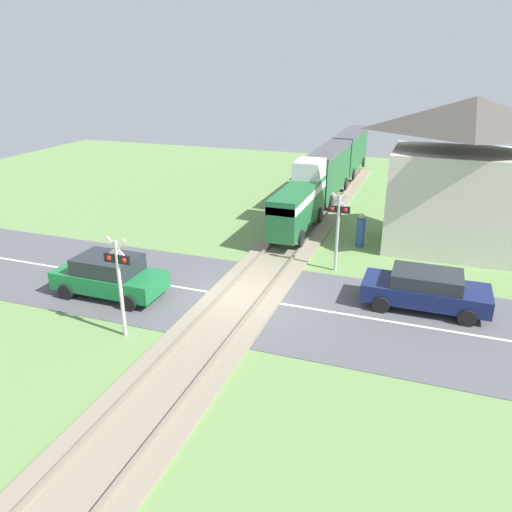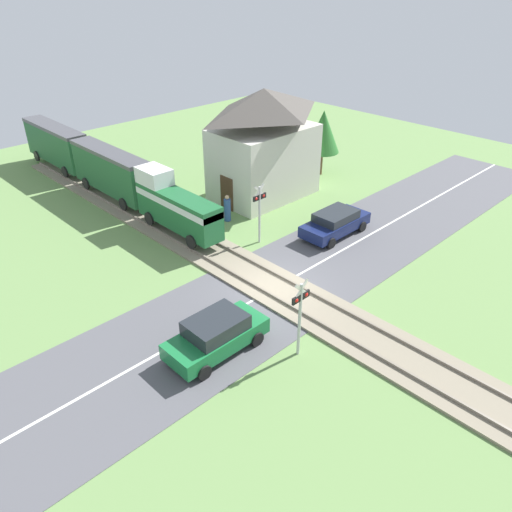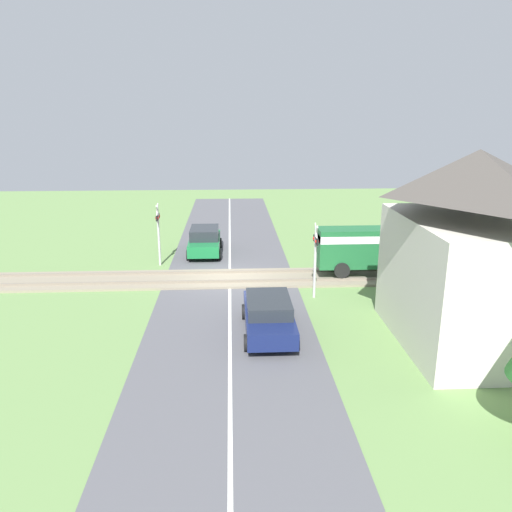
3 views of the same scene
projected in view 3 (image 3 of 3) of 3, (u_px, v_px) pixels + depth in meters
The scene contains 9 objects.
ground_plane at pixel (230, 280), 24.60m from camera, with size 60.00×60.00×0.00m, color #66894C.
road_surface at pixel (230, 280), 24.60m from camera, with size 48.00×6.40×0.02m.
track_bed at pixel (230, 278), 24.58m from camera, with size 2.80×48.00×0.24m.
car_near_crossing at pixel (205, 240), 28.90m from camera, with size 4.12×1.91×1.55m.
car_far_side at pixel (269, 315), 18.44m from camera, with size 4.30×1.91×1.40m.
crossing_signal_west_approach at pixel (158, 227), 26.36m from camera, with size 0.90×0.18×3.34m.
crossing_signal_east_approach at pixel (315, 251), 21.66m from camera, with size 0.90×0.18×3.34m.
station_building at pixel (468, 253), 17.03m from camera, with size 6.76×4.59×6.80m.
pedestrian_by_station at pixel (389, 284), 21.71m from camera, with size 0.40×0.40×1.61m.
Camera 3 is at (23.35, 0.10, 7.94)m, focal length 35.00 mm.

